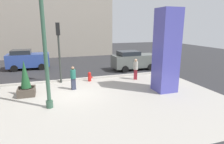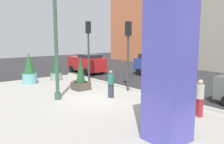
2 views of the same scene
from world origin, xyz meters
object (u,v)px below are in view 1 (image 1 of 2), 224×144
Objects in this scene: fire_hydrant at (90,77)px; car_curb_west at (134,60)px; art_pillar_blue at (166,51)px; lamp_post at (44,36)px; pedestrian_crossing at (73,77)px; potted_plant_near_right at (26,82)px; car_passing_lane at (28,59)px; pedestrian_by_curb at (136,68)px; traffic_light_corner at (59,43)px.

fire_hydrant is 5.74m from car_curb_west.
car_curb_west is (5.02, 2.72, 0.58)m from fire_hydrant.
car_curb_west is at bearing 28.47° from fire_hydrant.
lamp_post is at bearing -175.96° from art_pillar_blue.
pedestrian_crossing is (-5.79, 2.09, -1.78)m from art_pillar_blue.
potted_plant_near_right reaches higher than car_passing_lane.
pedestrian_by_curb is at bearing 102.38° from art_pillar_blue.
traffic_light_corner is 7.87m from car_curb_west.
traffic_light_corner is 2.77× the size of pedestrian_crossing.
lamp_post is at bearing -151.61° from pedestrian_by_curb.
lamp_post reaches higher than pedestrian_by_curb.
art_pillar_blue is 6.75m from car_curb_west.
lamp_post is at bearing -79.44° from car_passing_lane.
fire_hydrant is 0.17× the size of traffic_light_corner.
potted_plant_near_right is 10.50m from car_curb_west.
art_pillar_blue is 3.30× the size of pedestrian_crossing.
pedestrian_crossing is (-6.47, -4.40, -0.05)m from car_curb_west.
lamp_post is 1.74× the size of car_curb_west.
lamp_post reaches higher than car_curb_west.
pedestrian_crossing is (-1.46, -1.68, 0.53)m from fire_hydrant.
potted_plant_near_right is 0.50× the size of traffic_light_corner.
fire_hydrant is at bearing 49.03° from pedestrian_crossing.
lamp_post reaches higher than potted_plant_near_right.
potted_plant_near_right is (-1.35, 2.35, -2.91)m from lamp_post.
car_curb_west reaches higher than pedestrian_by_curb.
traffic_light_corner is (2.23, 2.25, 2.18)m from potted_plant_near_right.
pedestrian_crossing reaches higher than fire_hydrant.
traffic_light_corner reaches higher than car_curb_west.
car_passing_lane is 2.45× the size of pedestrian_crossing.
pedestrian_by_curb is (-1.37, -3.39, 0.00)m from car_curb_west.
car_curb_west is (7.19, 2.41, -2.09)m from traffic_light_corner.
fire_hydrant is at bearing -151.53° from car_curb_west.
car_passing_lane is at bearing 115.48° from traffic_light_corner.
pedestrian_by_curb is at bearing -9.53° from traffic_light_corner.
car_passing_lane is at bearing 94.32° from potted_plant_near_right.
traffic_light_corner is at bearing 45.26° from potted_plant_near_right.
fire_hydrant is 3.76m from pedestrian_by_curb.
art_pillar_blue is 7.69m from traffic_light_corner.
art_pillar_blue reaches higher than car_passing_lane.
art_pillar_blue is 1.21× the size of car_curb_west.
car_passing_lane is 0.90× the size of car_curb_west.
pedestrian_by_curb is (6.70, 3.62, -2.83)m from lamp_post.
pedestrian_by_curb is at bearing 8.95° from potted_plant_near_right.
art_pillar_blue is 6.41m from pedestrian_crossing.
car_passing_lane is 10.65m from car_curb_west.
lamp_post is 1.44× the size of art_pillar_blue.
lamp_post is 4.74m from traffic_light_corner.
art_pillar_blue is 9.10m from potted_plant_near_right.
traffic_light_corner is at bearing 109.79° from pedestrian_crossing.
fire_hydrant is at bearing -51.39° from car_passing_lane.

